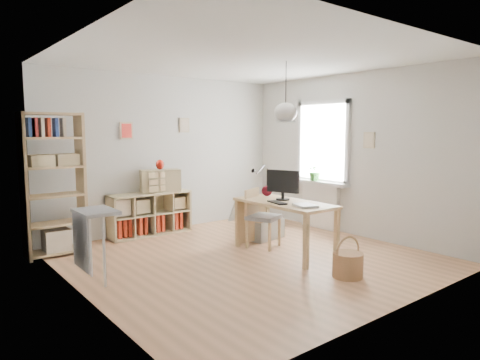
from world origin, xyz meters
TOP-DOWN VIEW (x-y plane):
  - ground at (0.00, 0.00)m, footprint 4.50×4.50m
  - room_shell at (0.55, -0.15)m, footprint 4.50×4.50m
  - window_unit at (2.23, 0.60)m, footprint 0.07×1.16m
  - radiator at (2.19, 0.60)m, footprint 0.10×0.80m
  - windowsill at (2.14, 0.60)m, footprint 0.22×1.20m
  - desk at (0.55, -0.15)m, footprint 0.70×1.50m
  - cube_shelf at (-0.47, 2.08)m, footprint 1.40×0.38m
  - tall_bookshelf at (-2.04, 1.80)m, footprint 0.80×0.38m
  - side_table at (-2.04, 0.35)m, footprint 0.40×0.55m
  - chair at (0.51, 0.33)m, footprint 0.56×0.56m
  - wicker_basket at (0.44, -1.36)m, footprint 0.37×0.36m
  - storage_chest at (0.88, 0.75)m, footprint 0.73×0.80m
  - monitor at (0.64, -0.02)m, footprint 0.21×0.48m
  - keyboard at (0.38, -0.18)m, footprint 0.20×0.36m
  - task_lamp at (0.62, 0.47)m, footprint 0.41×0.15m
  - yarn_ball at (0.70, 0.39)m, footprint 0.16×0.16m
  - paper_tray at (0.48, -0.61)m, footprint 0.32×0.36m
  - drawer_chest at (-0.25, 2.04)m, footprint 0.72×0.48m
  - red_vase at (-0.25, 2.04)m, footprint 0.14×0.14m
  - potted_plant at (2.12, 0.69)m, footprint 0.33×0.30m

SIDE VIEW (x-z plane):
  - ground at x=0.00m, z-range 0.00..0.00m
  - wicker_basket at x=0.44m, z-range -0.09..0.42m
  - storage_chest at x=0.88m, z-range -0.12..0.55m
  - cube_shelf at x=-0.47m, z-range -0.06..0.66m
  - radiator at x=2.19m, z-range 0.00..0.80m
  - chair at x=0.51m, z-range 0.06..0.94m
  - desk at x=0.55m, z-range 0.28..1.03m
  - side_table at x=-2.04m, z-range 0.24..1.09m
  - keyboard at x=0.38m, z-range 0.75..0.77m
  - paper_tray at x=0.48m, z-range 0.75..0.78m
  - windowsill at x=2.14m, z-range 0.80..0.86m
  - yarn_ball at x=0.70m, z-range 0.75..0.91m
  - drawer_chest at x=-0.25m, z-range 0.72..1.10m
  - monitor at x=0.64m, z-range 0.78..1.21m
  - potted_plant at x=2.12m, z-range 0.86..1.20m
  - task_lamp at x=0.62m, z-range 0.83..1.27m
  - tall_bookshelf at x=-2.04m, z-range 0.09..2.09m
  - red_vase at x=-0.25m, z-range 1.10..1.26m
  - window_unit at x=2.23m, z-range 0.82..2.28m
  - room_shell at x=0.55m, z-range -0.25..4.25m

